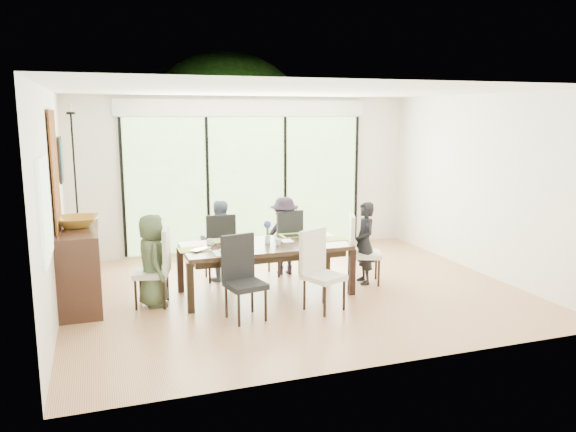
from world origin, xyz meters
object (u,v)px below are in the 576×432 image
object	(u,v)px
table_top	(265,246)
chair_near_right	(324,271)
cup_c	(318,235)
cup_b	(278,242)
person_left_end	(152,260)
chair_left_end	(151,267)
chair_far_right	(284,241)
person_far_left	(219,240)
vase	(268,239)
chair_far_left	(219,246)
cup_a	(211,242)
chair_right_end	(366,249)
person_far_right	(284,236)
chair_near_left	(245,278)
sideboard	(80,263)
person_right_end	(365,243)
bowl	(77,222)
laptop	(203,250)

from	to	relation	value
table_top	chair_near_right	distance (m)	1.02
cup_c	cup_b	bearing A→B (deg)	-162.90
person_left_end	cup_b	world-z (taller)	person_left_end
chair_left_end	person_left_end	size ratio (longest dim) A/B	0.85
chair_near_right	chair_far_right	bearing A→B (deg)	64.32
person_far_left	vase	xyz separation A→B (m)	(0.50, -0.78, 0.15)
chair_far_left	chair_left_end	bearing A→B (deg)	41.09
chair_left_end	cup_a	world-z (taller)	chair_left_end
cup_c	chair_right_end	bearing A→B (deg)	-8.13
table_top	vase	xyz separation A→B (m)	(0.05, 0.05, 0.08)
person_far_right	vase	xyz separation A→B (m)	(-0.50, -0.78, 0.15)
chair_near_left	person_far_right	distance (m)	2.00
sideboard	chair_near_right	bearing A→B (deg)	-25.69
person_right_end	chair_right_end	bearing A→B (deg)	97.23
person_left_end	cup_c	world-z (taller)	person_left_end
chair_far_right	vase	bearing A→B (deg)	50.04
chair_near_left	bowl	distance (m)	2.32
chair_left_end	chair_far_left	world-z (taller)	same
cup_a	bowl	size ratio (longest dim) A/B	0.21
chair_near_left	person_far_left	size ratio (longest dim) A/B	0.85
chair_left_end	sideboard	size ratio (longest dim) A/B	0.56
person_left_end	cup_b	xyz separation A→B (m)	(1.63, -0.10, 0.14)
chair_near_right	person_left_end	distance (m)	2.16
person_right_end	sideboard	world-z (taller)	person_right_end
laptop	chair_near_left	bearing A→B (deg)	-100.99
chair_right_end	cup_b	xyz separation A→B (m)	(-1.35, -0.10, 0.22)
table_top	person_left_end	size ratio (longest dim) A/B	1.86
person_far_right	laptop	world-z (taller)	person_far_right
vase	laptop	size ratio (longest dim) A/B	0.36
bowl	person_far_right	bearing A→B (deg)	8.39
table_top	vase	size ratio (longest dim) A/B	20.00
cup_c	sideboard	world-z (taller)	sideboard
chair_far_left	bowl	distance (m)	2.03
person_left_end	sideboard	world-z (taller)	person_left_end
sideboard	laptop	bearing A→B (deg)	-21.83
cup_a	chair_near_left	bearing A→B (deg)	-78.91
chair_far_left	chair_far_right	world-z (taller)	same
chair_far_left	bowl	size ratio (longest dim) A/B	1.90
chair_left_end	chair_far_right	xyz separation A→B (m)	(2.05, 0.85, 0.00)
chair_far_left	laptop	size ratio (longest dim) A/B	3.33
table_top	laptop	world-z (taller)	laptop
person_left_end	chair_left_end	bearing A→B (deg)	85.99
person_far_left	person_right_end	bearing A→B (deg)	157.18
laptop	cup_c	distance (m)	1.66
chair_far_left	vase	world-z (taller)	chair_far_left
chair_far_right	bowl	distance (m)	2.99
person_right_end	chair_far_right	bearing A→B (deg)	-125.19
bowl	cup_a	bearing A→B (deg)	-8.67
person_far_left	chair_far_right	bearing A→B (deg)	-178.40
table_top	cup_b	world-z (taller)	cup_b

